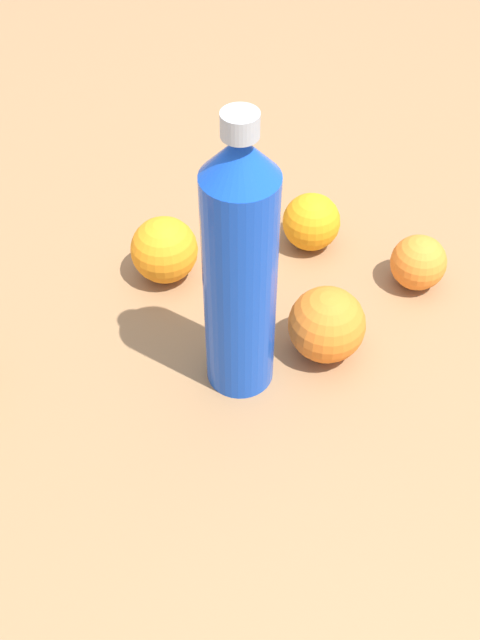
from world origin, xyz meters
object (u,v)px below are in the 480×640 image
object	(u,v)px
water_bottle	(240,271)
orange_1	(418,262)
orange_0	(164,250)
orange_2	(311,222)
orange_4	(327,325)

from	to	relation	value
water_bottle	orange_1	xyz separation A→B (m)	(0.06, -0.23, -0.11)
orange_0	orange_2	world-z (taller)	orange_0
orange_2	orange_4	distance (m)	0.17
water_bottle	orange_0	size ratio (longest dim) A/B	3.99
orange_1	orange_4	size ratio (longest dim) A/B	0.79
orange_0	orange_1	distance (m)	0.29
orange_0	orange_2	xyz separation A→B (m)	(-0.01, -0.18, -0.00)
orange_2	orange_4	bearing A→B (deg)	162.13
orange_1	orange_0	bearing A→B (deg)	67.94
orange_0	orange_2	bearing A→B (deg)	-91.79
orange_1	orange_2	xyz separation A→B (m)	(0.10, 0.09, 0.00)
orange_0	orange_4	size ratio (longest dim) A/B	0.96
water_bottle	orange_2	distance (m)	0.24
orange_1	orange_2	world-z (taller)	orange_2
orange_0	orange_1	xyz separation A→B (m)	(-0.11, -0.27, -0.01)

